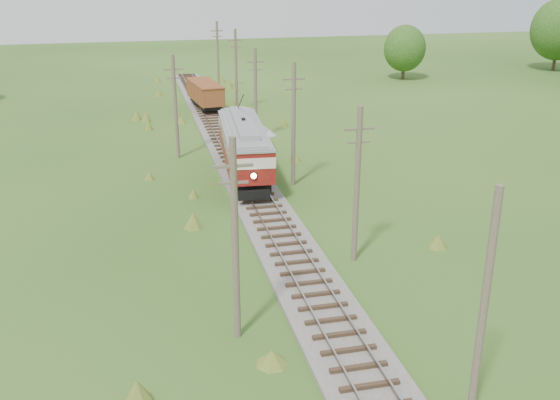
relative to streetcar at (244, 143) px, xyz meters
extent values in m
cube|color=#605B54|center=(0.00, 0.53, -2.62)|extent=(3.60, 96.00, 0.25)
cube|color=#726659|center=(-0.72, 0.53, -2.26)|extent=(0.08, 96.00, 0.17)
cube|color=#726659|center=(0.72, 0.53, -2.26)|extent=(0.08, 96.00, 0.17)
cube|color=#2D2116|center=(0.00, 0.53, -2.42)|extent=(2.40, 96.00, 0.16)
cube|color=black|center=(0.00, 0.00, -1.71)|extent=(3.47, 11.92, 0.48)
cube|color=#650D0E|center=(0.00, 0.00, -0.64)|extent=(4.00, 12.97, 1.17)
cube|color=beige|center=(0.00, 0.00, 0.31)|extent=(4.03, 13.04, 0.75)
cube|color=black|center=(0.00, 0.00, 0.31)|extent=(4.02, 12.47, 0.59)
cube|color=#650D0E|center=(0.00, 0.00, 0.85)|extent=(4.00, 12.97, 0.32)
cube|color=gray|center=(0.00, 0.00, 1.20)|extent=(4.07, 13.10, 0.40)
cube|color=gray|center=(0.00, 0.00, 1.56)|extent=(2.11, 9.66, 0.43)
sphere|color=#FFF2BF|center=(-0.52, -6.44, -0.48)|extent=(0.38, 0.38, 0.38)
cylinder|color=black|center=(0.15, 1.91, 2.76)|extent=(0.46, 4.95, 2.05)
cylinder|color=black|center=(-1.18, -4.75, -1.76)|extent=(0.20, 0.86, 0.85)
cylinder|color=black|center=(0.41, -4.88, -1.76)|extent=(0.20, 0.86, 0.85)
cylinder|color=black|center=(-0.41, 4.88, -1.76)|extent=(0.20, 0.86, 0.85)
cylinder|color=black|center=(1.18, 4.76, -1.76)|extent=(0.20, 0.86, 0.85)
cube|color=black|center=(0.00, 24.32, -1.85)|extent=(2.80, 7.10, 0.48)
cube|color=brown|center=(0.00, 24.32, -0.65)|extent=(3.39, 7.92, 1.92)
cube|color=brown|center=(0.00, 24.32, 0.35)|extent=(3.46, 8.08, 0.12)
cylinder|color=black|center=(-0.44, 21.95, -1.80)|extent=(0.21, 0.78, 0.77)
cylinder|color=black|center=(0.99, 22.12, -1.80)|extent=(0.21, 0.78, 0.77)
cylinder|color=black|center=(-0.99, 26.52, -1.80)|extent=(0.21, 0.78, 0.77)
cylinder|color=black|center=(0.44, 26.69, -1.80)|extent=(0.21, 0.78, 0.77)
cone|color=gray|center=(3.72, 13.07, -2.19)|extent=(2.96, 2.96, 1.11)
cone|color=gray|center=(4.46, 12.15, -2.42)|extent=(1.66, 1.66, 0.65)
cylinder|color=brown|center=(3.10, -28.47, 1.65)|extent=(0.30, 0.30, 8.80)
cylinder|color=brown|center=(3.30, -15.47, 1.55)|extent=(0.30, 0.30, 8.60)
cube|color=brown|center=(3.30, -15.47, 4.65)|extent=(1.60, 0.12, 0.12)
cube|color=brown|center=(3.30, -15.47, 3.95)|extent=(1.20, 0.10, 0.10)
cylinder|color=brown|center=(3.20, -2.47, 1.75)|extent=(0.30, 0.30, 9.00)
cube|color=brown|center=(3.20, -2.47, 5.05)|extent=(1.60, 0.12, 0.12)
cube|color=brown|center=(3.20, -2.47, 4.35)|extent=(1.20, 0.10, 0.10)
cylinder|color=brown|center=(3.00, 10.53, 1.45)|extent=(0.30, 0.30, 8.40)
cube|color=brown|center=(3.00, 10.53, 4.45)|extent=(1.60, 0.12, 0.12)
cube|color=brown|center=(3.00, 10.53, 3.75)|extent=(1.20, 0.10, 0.10)
cylinder|color=brown|center=(3.40, 23.53, 1.70)|extent=(0.30, 0.30, 8.90)
cube|color=brown|center=(3.40, 23.53, 4.95)|extent=(1.60, 0.12, 0.12)
cube|color=brown|center=(3.40, 23.53, 4.25)|extent=(1.20, 0.10, 0.10)
cylinder|color=brown|center=(3.20, 36.53, 1.60)|extent=(0.30, 0.30, 8.70)
cube|color=brown|center=(3.20, 36.53, 4.75)|extent=(1.60, 0.12, 0.12)
cube|color=brown|center=(3.20, 36.53, 4.05)|extent=(1.20, 0.10, 0.10)
cylinder|color=brown|center=(-4.20, -21.47, 1.75)|extent=(0.30, 0.30, 9.00)
cube|color=brown|center=(-4.20, -21.47, 5.05)|extent=(1.60, 0.12, 0.12)
cube|color=brown|center=(-4.20, -21.47, 4.35)|extent=(1.20, 0.10, 0.10)
cylinder|color=brown|center=(-4.50, 6.53, 1.55)|extent=(0.30, 0.30, 8.60)
cube|color=brown|center=(-4.50, 6.53, 4.65)|extent=(1.60, 0.12, 0.12)
cube|color=brown|center=(-4.50, 6.53, 3.95)|extent=(1.20, 0.10, 0.10)
cylinder|color=#38281C|center=(56.00, 40.53, -0.95)|extent=(0.50, 0.50, 3.60)
ellipsoid|color=#1B4514|center=(56.00, 40.53, 3.45)|extent=(8.40, 8.40, 9.24)
cylinder|color=#38281C|center=(30.00, 38.53, -1.49)|extent=(0.50, 0.50, 2.52)
ellipsoid|color=#1B4514|center=(30.00, 38.53, 1.59)|extent=(5.88, 5.88, 6.47)
camera|label=1|loc=(-7.81, -44.74, 12.45)|focal=40.00mm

